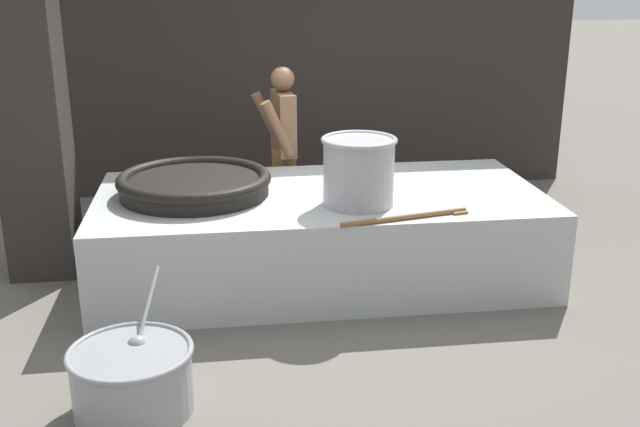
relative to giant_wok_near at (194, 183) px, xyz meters
The scene contains 9 objects.
ground_plane 1.35m from the giant_wok_near, ahead, with size 60.00×60.00×0.00m, color #666059.
back_wall 3.11m from the giant_wok_near, 68.90° to the left, with size 6.78×0.24×3.95m, color #2D2826.
support_pillar 1.77m from the giant_wok_near, 164.69° to the left, with size 0.55×0.55×3.95m, color #2D2826.
hearth_platform 1.15m from the giant_wok_near, ahead, with size 3.74×1.79×0.76m.
giant_wok_near is the anchor object (origin of this frame).
stock_pot 1.39m from the giant_wok_near, 18.81° to the right, with size 0.60×0.60×0.55m.
stirring_paddle 1.85m from the giant_wok_near, 27.60° to the right, with size 1.03×0.30×0.04m.
cook 1.37m from the giant_wok_near, 52.55° to the left, with size 0.42×0.63×1.66m.
prep_bowl_vegetables 2.12m from the giant_wok_near, 100.19° to the right, with size 0.75×0.96×0.71m.
Camera 1 is at (-0.82, -5.99, 2.58)m, focal length 42.00 mm.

